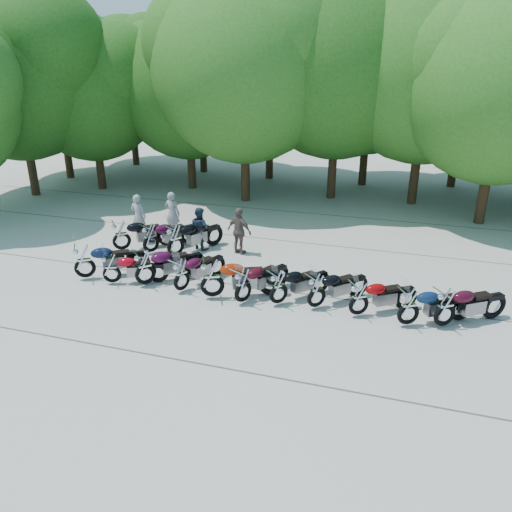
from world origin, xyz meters
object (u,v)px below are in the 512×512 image
(motorcycle_2, at_px, (145,267))
(rider_2, at_px, (239,231))
(rider_3, at_px, (172,213))
(motorcycle_8, at_px, (359,297))
(motorcycle_0, at_px, (84,260))
(rider_0, at_px, (138,216))
(motorcycle_4, at_px, (212,277))
(motorcycle_3, at_px, (181,274))
(motorcycle_12, at_px, (151,237))
(motorcycle_10, at_px, (446,306))
(motorcycle_13, at_px, (175,239))
(motorcycle_1, at_px, (111,268))
(rider_1, at_px, (200,228))
(motorcycle_9, at_px, (409,306))
(motorcycle_7, at_px, (317,290))
(motorcycle_6, at_px, (279,286))
(motorcycle_5, at_px, (243,284))
(motorcycle_11, at_px, (121,234))

(motorcycle_2, bearing_deg, rider_2, -75.85)
(rider_2, relative_size, rider_3, 0.98)
(motorcycle_8, height_order, rider_2, rider_2)
(rider_2, bearing_deg, motorcycle_0, 60.19)
(motorcycle_8, relative_size, rider_0, 1.19)
(motorcycle_4, distance_m, rider_3, 6.27)
(motorcycle_0, bearing_deg, motorcycle_3, -122.49)
(motorcycle_0, height_order, motorcycle_12, motorcycle_0)
(motorcycle_8, bearing_deg, motorcycle_10, -123.25)
(motorcycle_12, height_order, motorcycle_13, motorcycle_13)
(motorcycle_1, height_order, rider_1, rider_1)
(motorcycle_10, height_order, rider_2, rider_2)
(motorcycle_9, xyz_separation_m, rider_0, (-10.71, 4.30, 0.27))
(motorcycle_0, xyz_separation_m, rider_3, (0.82, 4.94, 0.24))
(motorcycle_3, height_order, motorcycle_7, motorcycle_3)
(motorcycle_0, relative_size, motorcycle_6, 1.10)
(motorcycle_3, bearing_deg, rider_1, -52.26)
(motorcycle_7, distance_m, motorcycle_8, 1.25)
(rider_1, distance_m, rider_2, 1.63)
(motorcycle_10, bearing_deg, rider_0, 35.18)
(motorcycle_1, height_order, motorcycle_9, motorcycle_9)
(motorcycle_4, height_order, motorcycle_9, motorcycle_4)
(motorcycle_1, xyz_separation_m, motorcycle_9, (9.29, 0.01, 0.05))
(motorcycle_12, distance_m, rider_3, 2.22)
(rider_2, distance_m, rider_3, 3.56)
(motorcycle_4, height_order, motorcycle_10, motorcycle_4)
(motorcycle_1, xyz_separation_m, motorcycle_10, (10.24, 0.23, 0.07))
(motorcycle_0, relative_size, motorcycle_9, 1.07)
(rider_2, bearing_deg, motorcycle_4, 114.83)
(motorcycle_2, relative_size, rider_0, 1.33)
(motorcycle_9, height_order, motorcycle_13, motorcycle_13)
(motorcycle_3, bearing_deg, motorcycle_10, -156.10)
(motorcycle_7, relative_size, rider_3, 1.19)
(motorcycle_4, bearing_deg, rider_2, -18.55)
(motorcycle_9, xyz_separation_m, motorcycle_12, (-9.38, 2.80, 0.03))
(motorcycle_5, distance_m, motorcycle_9, 4.78)
(motorcycle_1, distance_m, motorcycle_8, 7.93)
(motorcycle_4, bearing_deg, motorcycle_2, 60.09)
(motorcycle_5, height_order, motorcycle_9, motorcycle_5)
(motorcycle_11, xyz_separation_m, rider_0, (-0.15, 1.61, 0.22))
(motorcycle_1, bearing_deg, motorcycle_8, -111.20)
(motorcycle_0, xyz_separation_m, motorcycle_11, (-0.21, 2.63, 0.00))
(motorcycle_1, distance_m, motorcycle_7, 6.69)
(motorcycle_3, xyz_separation_m, motorcycle_13, (-1.46, 2.60, 0.09))
(motorcycle_7, relative_size, motorcycle_10, 0.93)
(motorcycle_12, relative_size, rider_0, 1.29)
(motorcycle_3, xyz_separation_m, rider_3, (-2.65, 4.85, 0.30))
(motorcycle_7, distance_m, rider_0, 9.06)
(motorcycle_4, xyz_separation_m, motorcycle_9, (5.77, 0.02, -0.09))
(motorcycle_8, bearing_deg, motorcycle_2, 55.16)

